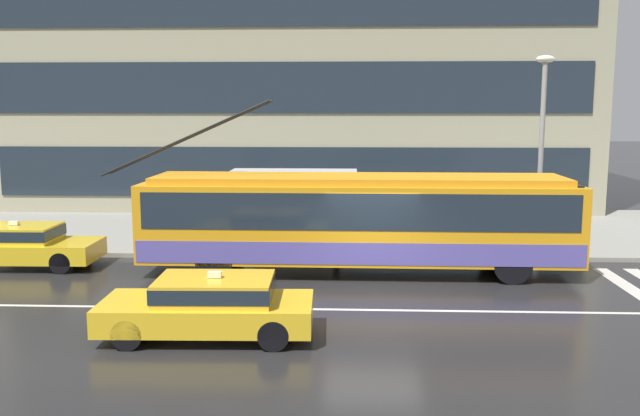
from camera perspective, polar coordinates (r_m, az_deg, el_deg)
ground_plane at (r=17.39m, az=4.49°, el=-7.39°), size 160.00×160.00×0.00m
sidewalk_slab at (r=26.26m, az=3.80°, el=-1.80°), size 80.00×10.00×0.14m
crosswalk_stripe_edge_near at (r=19.85m, az=24.59°, el=-6.14°), size 0.44×4.40×0.01m
lane_centre_line at (r=16.24m, az=4.63°, el=-8.54°), size 72.00×0.14×0.01m
trolleybus at (r=19.50m, az=3.23°, el=-0.96°), size 13.51×2.59×4.96m
taxi_queued_behind_bus at (r=22.19m, az=-23.99°, el=-2.77°), size 4.57×1.89×1.39m
taxi_oncoming_near at (r=14.39m, az=-9.22°, el=-7.97°), size 4.43×1.94×1.39m
bus_shelter at (r=23.21m, az=-2.18°, el=1.65°), size 4.27×1.59×2.49m
pedestrian_at_shelter at (r=23.71m, az=1.62°, el=1.11°), size 1.16×1.16×1.91m
pedestrian_approaching_curb at (r=21.47m, az=1.53°, el=0.12°), size 1.30×1.30×1.90m
street_lamp at (r=22.80m, az=18.15°, el=5.80°), size 0.60×0.32×6.22m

